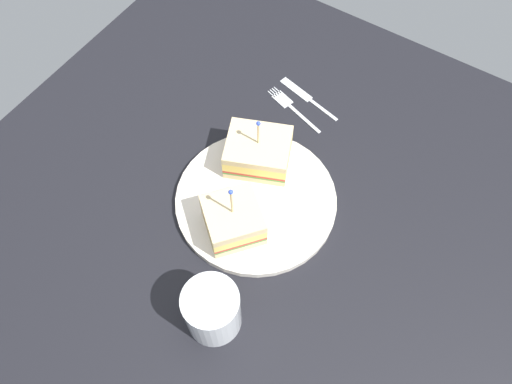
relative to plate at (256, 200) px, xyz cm
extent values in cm
cube|color=black|center=(0.00, 0.00, -1.63)|extent=(94.86, 94.86, 2.00)
cylinder|color=silver|center=(0.00, 0.00, 0.00)|extent=(25.94, 25.94, 1.26)
cube|color=beige|center=(0.13, -6.33, 1.36)|extent=(11.56, 11.55, 1.47)
cube|color=#478438|center=(0.13, -6.33, 2.30)|extent=(11.56, 11.55, 0.40)
cube|color=red|center=(0.13, -6.33, 2.75)|extent=(11.56, 11.55, 0.50)
cube|color=#F4D666|center=(0.13, -6.33, 3.86)|extent=(11.56, 11.55, 1.72)
cube|color=beige|center=(0.13, -6.33, 5.45)|extent=(11.56, 11.55, 1.47)
cylinder|color=tan|center=(0.13, -6.33, 8.68)|extent=(0.30, 0.30, 6.46)
sphere|color=blue|center=(0.13, -6.33, 11.91)|extent=(0.70, 0.70, 0.70)
cube|color=beige|center=(-3.60, 6.21, 1.26)|extent=(12.75, 11.87, 1.26)
cube|color=#478438|center=(-3.60, 6.21, 2.09)|extent=(12.75, 11.87, 0.40)
cube|color=red|center=(-3.60, 6.21, 2.54)|extent=(12.75, 11.87, 0.50)
cube|color=#F4D666|center=(-3.60, 6.21, 3.72)|extent=(12.75, 11.87, 1.87)
cube|color=beige|center=(-3.60, 6.21, 5.29)|extent=(12.75, 11.87, 1.26)
cylinder|color=tan|center=(-3.60, 6.21, 8.05)|extent=(0.30, 0.30, 5.53)
sphere|color=blue|center=(-3.60, 6.21, 10.82)|extent=(0.70, 0.70, 0.70)
cylinder|color=beige|center=(5.49, -19.41, 2.10)|extent=(6.89, 6.89, 5.45)
cylinder|color=white|center=(5.49, -19.41, 3.91)|extent=(7.83, 7.83, 9.08)
cube|color=silver|center=(-1.97, 18.90, -0.45)|extent=(7.90, 2.91, 0.35)
cube|color=silver|center=(-7.56, 20.58, -0.45)|extent=(4.08, 3.15, 0.35)
cube|color=silver|center=(-9.44, 21.94, -0.45)|extent=(1.97, 0.75, 0.35)
cube|color=silver|center=(-9.59, 21.46, -0.45)|extent=(1.97, 0.75, 0.35)
cube|color=silver|center=(-9.73, 20.98, -0.45)|extent=(1.97, 0.75, 0.35)
cube|color=silver|center=(-9.88, 20.50, -0.45)|extent=(1.97, 0.75, 0.35)
cube|color=silver|center=(-0.89, 22.72, -0.45)|extent=(8.17, 2.41, 0.35)
cube|color=silver|center=(-6.67, 24.03, -0.45)|extent=(7.16, 3.01, 0.24)
camera|label=1|loc=(21.53, -33.22, 71.84)|focal=35.67mm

